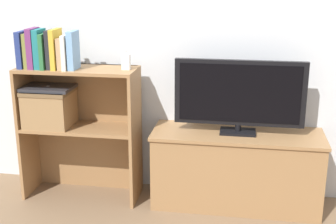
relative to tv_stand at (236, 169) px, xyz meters
name	(u,v)px	position (x,y,z in m)	size (l,w,h in m)	color
ground_plane	(164,211)	(-0.43, -0.18, -0.24)	(16.00, 16.00, 0.00)	brown
wall_back	(174,13)	(-0.43, 0.22, 0.96)	(10.00, 0.05, 2.40)	silver
tv_stand	(236,169)	(0.00, 0.00, 0.00)	(1.07, 0.38, 0.49)	olive
tv	(239,95)	(0.00, 0.00, 0.49)	(0.79, 0.14, 0.46)	black
bookshelf_lower_tier	(85,150)	(-1.01, 0.02, 0.06)	(0.76, 0.30, 0.49)	olive
bookshelf_upper_tier	(81,87)	(-1.01, 0.02, 0.49)	(0.76, 0.30, 0.38)	olive
book_navy	(23,50)	(-1.34, -0.08, 0.74)	(0.03, 0.14, 0.23)	navy
book_olive	(28,51)	(-1.31, -0.08, 0.74)	(0.02, 0.12, 0.22)	olive
book_plum	(33,48)	(-1.27, -0.08, 0.75)	(0.04, 0.14, 0.25)	#6B2D66
book_teal	(40,49)	(-1.23, -0.08, 0.75)	(0.04, 0.13, 0.24)	#1E7075
book_forest	(46,51)	(-1.19, -0.08, 0.74)	(0.03, 0.16, 0.22)	#286638
book_charcoal	(51,49)	(-1.16, -0.08, 0.75)	(0.03, 0.12, 0.24)	#232328
book_mustard	(56,49)	(-1.12, -0.08, 0.75)	(0.03, 0.15, 0.24)	gold
book_tan	(62,53)	(-1.09, -0.08, 0.72)	(0.03, 0.12, 0.19)	tan
book_ivory	(67,52)	(-1.05, -0.08, 0.73)	(0.03, 0.16, 0.21)	silver
book_skyblue	(73,50)	(-1.01, -0.08, 0.75)	(0.04, 0.13, 0.23)	#709ECC
baby_monitor	(126,62)	(-0.70, -0.03, 0.67)	(0.05, 0.03, 0.12)	white
storage_basket_left	(50,106)	(-1.21, -0.05, 0.38)	(0.30, 0.26, 0.24)	#937047
laptop	(48,88)	(-1.21, -0.05, 0.50)	(0.32, 0.22, 0.02)	#2D2D33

